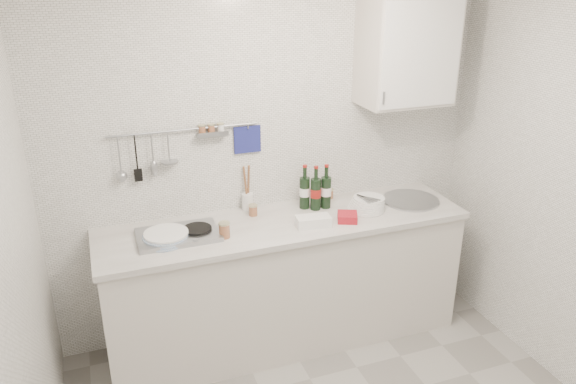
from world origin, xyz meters
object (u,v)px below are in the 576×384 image
object	(u,v)px
wall_cabinet	(407,51)
plate_stack_sink	(367,204)
plate_stack_hob	(165,237)
wine_bottles	(315,187)
utensil_crock	(248,199)

from	to	relation	value
wall_cabinet	plate_stack_sink	distance (m)	1.05
plate_stack_hob	wine_bottles	distance (m)	1.07
plate_stack_hob	plate_stack_sink	xyz separation A→B (m)	(1.37, -0.00, 0.02)
wall_cabinet	plate_stack_sink	xyz separation A→B (m)	(-0.31, -0.15, -0.99)
plate_stack_sink	plate_stack_hob	bearing A→B (deg)	179.95
plate_stack_hob	wine_bottles	size ratio (longest dim) A/B	0.96
utensil_crock	plate_stack_hob	bearing A→B (deg)	-155.50
wine_bottles	plate_stack_hob	bearing A→B (deg)	-172.16
plate_stack_sink	wine_bottles	size ratio (longest dim) A/B	0.86
wall_cabinet	plate_stack_hob	bearing A→B (deg)	-175.09
wall_cabinet	wine_bottles	bearing A→B (deg)	-179.97
wall_cabinet	plate_stack_sink	size ratio (longest dim) A/B	2.63
wall_cabinet	wine_bottles	xyz separation A→B (m)	(-0.64, -0.00, -0.87)
plate_stack_sink	utensil_crock	world-z (taller)	utensil_crock
wall_cabinet	utensil_crock	world-z (taller)	wall_cabinet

